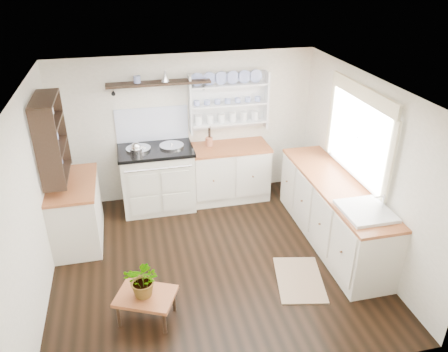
% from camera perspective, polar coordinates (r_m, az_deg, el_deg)
% --- Properties ---
extents(floor, '(4.00, 3.80, 0.01)m').
position_cam_1_polar(floor, '(5.82, -1.53, -11.02)').
color(floor, black).
rests_on(floor, ground).
extents(wall_back, '(4.00, 0.02, 2.30)m').
position_cam_1_polar(wall_back, '(6.90, -4.88, 6.29)').
color(wall_back, beige).
rests_on(wall_back, ground).
extents(wall_right, '(0.02, 3.80, 2.30)m').
position_cam_1_polar(wall_right, '(5.87, 17.82, 1.15)').
color(wall_right, beige).
rests_on(wall_right, ground).
extents(wall_left, '(0.02, 3.80, 2.30)m').
position_cam_1_polar(wall_left, '(5.23, -23.72, -3.24)').
color(wall_left, beige).
rests_on(wall_left, ground).
extents(ceiling, '(4.00, 3.80, 0.01)m').
position_cam_1_polar(ceiling, '(4.75, -1.87, 11.34)').
color(ceiling, white).
rests_on(ceiling, wall_back).
extents(window, '(0.08, 1.55, 1.22)m').
position_cam_1_polar(window, '(5.80, 17.24, 5.42)').
color(window, white).
rests_on(window, wall_right).
extents(aga_cooker, '(1.11, 0.77, 1.02)m').
position_cam_1_polar(aga_cooker, '(6.81, -8.68, -0.17)').
color(aga_cooker, beige).
rests_on(aga_cooker, floor).
extents(back_cabinets, '(1.27, 0.63, 0.90)m').
position_cam_1_polar(back_cabinets, '(7.01, 0.57, 0.58)').
color(back_cabinets, beige).
rests_on(back_cabinets, floor).
extents(right_cabinets, '(0.62, 2.43, 0.90)m').
position_cam_1_polar(right_cabinets, '(6.13, 14.03, -4.52)').
color(right_cabinets, beige).
rests_on(right_cabinets, floor).
extents(belfast_sink, '(0.55, 0.60, 0.45)m').
position_cam_1_polar(belfast_sink, '(5.41, 17.87, -5.45)').
color(belfast_sink, white).
rests_on(belfast_sink, right_cabinets).
extents(left_cabinets, '(0.62, 1.13, 0.90)m').
position_cam_1_polar(left_cabinets, '(6.28, -18.73, -4.36)').
color(left_cabinets, beige).
rests_on(left_cabinets, floor).
extents(plate_rack, '(1.20, 0.22, 0.90)m').
position_cam_1_polar(plate_rack, '(6.84, 0.50, 9.82)').
color(plate_rack, white).
rests_on(plate_rack, wall_back).
extents(high_shelf, '(1.50, 0.29, 0.16)m').
position_cam_1_polar(high_shelf, '(6.50, -8.53, 11.84)').
color(high_shelf, black).
rests_on(high_shelf, wall_back).
extents(left_shelving, '(0.28, 0.80, 1.05)m').
position_cam_1_polar(left_shelving, '(5.84, -21.66, 4.68)').
color(left_shelving, black).
rests_on(left_shelving, wall_left).
extents(kettle, '(0.18, 0.18, 0.23)m').
position_cam_1_polar(kettle, '(6.46, -11.38, 3.34)').
color(kettle, silver).
rests_on(kettle, aga_cooker).
extents(utensil_crock, '(0.11, 0.11, 0.13)m').
position_cam_1_polar(utensil_crock, '(6.81, -1.96, 4.50)').
color(utensil_crock, '#A65C3D').
rests_on(utensil_crock, back_cabinets).
extents(center_table, '(0.74, 0.65, 0.33)m').
position_cam_1_polar(center_table, '(4.94, -10.17, -15.40)').
color(center_table, brown).
rests_on(center_table, floor).
extents(potted_plant, '(0.49, 0.47, 0.42)m').
position_cam_1_polar(potted_plant, '(4.77, -10.42, -13.15)').
color(potted_plant, '#3F7233').
rests_on(potted_plant, center_table).
extents(floor_rug, '(0.72, 0.95, 0.02)m').
position_cam_1_polar(floor_rug, '(5.60, 9.82, -13.16)').
color(floor_rug, '#846A4D').
rests_on(floor_rug, floor).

